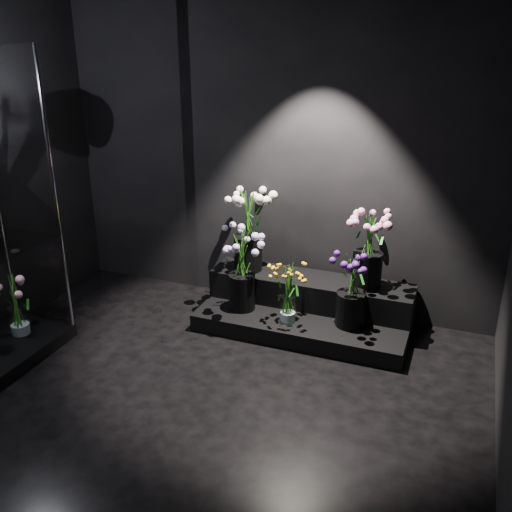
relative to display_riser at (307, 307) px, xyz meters
The scene contains 9 objects.
floor 1.71m from the display_riser, 104.73° to the right, with size 4.00×4.00×0.00m, color black.
wall_back 1.36m from the display_riser, 140.32° to the left, with size 4.00×4.00×0.00m, color black.
display_riser is the anchor object (origin of this frame).
bouquet_orange_bells 0.38m from the display_riser, 106.86° to the right, with size 0.32×0.32×0.51m.
bouquet_lilac 0.69m from the display_riser, 159.56° to the right, with size 0.35×0.35×0.72m.
bouquet_purple 0.56m from the display_riser, 20.55° to the right, with size 0.38×0.38×0.64m.
bouquet_cream_roses 0.91m from the display_riser, behind, with size 0.52×0.52×0.77m.
bouquet_pink_roses 0.80m from the display_riser, 11.59° to the left, with size 0.50×0.50×0.69m.
bouquet_case_base_pink 2.41m from the display_riser, 150.15° to the right, with size 0.39×0.39×0.50m.
Camera 1 is at (1.63, -2.69, 2.45)m, focal length 40.00 mm.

